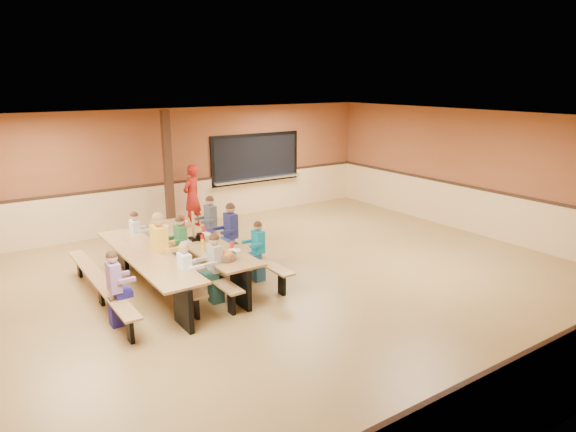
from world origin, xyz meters
TOP-DOWN VIEW (x-y plane):
  - ground at (0.00, 0.00)m, footprint 12.00×12.00m
  - room_envelope at (0.00, 0.00)m, footprint 12.04×10.04m
  - kitchen_pass_through at (2.60, 4.96)m, footprint 2.78×0.28m
  - structural_post at (-0.20, 4.40)m, footprint 0.18×0.18m
  - cafeteria_table_main at (-0.86, 1.23)m, footprint 1.91×3.70m
  - cafeteria_table_second at (-1.97, 1.05)m, footprint 1.91×3.70m
  - seated_child_white_left at (-1.69, 0.04)m, footprint 0.34×0.28m
  - seated_adult_yellow at (-1.69, 1.14)m, footprint 0.46×0.38m
  - seated_child_grey_left at (-1.69, 2.51)m, footprint 0.33×0.27m
  - seated_child_teal_right at (-0.04, 0.48)m, footprint 0.34×0.28m
  - seated_child_navy_right at (-0.04, 1.55)m, footprint 0.40×0.33m
  - seated_child_char_right at (-0.04, 2.49)m, footprint 0.39×0.32m
  - seated_child_purple_sec at (-2.79, 0.14)m, footprint 0.36×0.30m
  - seated_child_green_sec at (-1.14, 1.51)m, footprint 0.36×0.29m
  - seated_child_tan_sec at (-1.14, 0.05)m, footprint 0.37×0.30m
  - standing_woman at (0.45, 4.55)m, footprint 0.71×0.63m
  - punch_pitcher at (-0.79, 2.30)m, footprint 0.16×0.16m
  - chip_bowl at (-0.96, -0.02)m, footprint 0.32×0.32m
  - napkin_dispenser at (-0.85, 1.25)m, footprint 0.10×0.14m
  - condiment_mustard at (-1.03, 0.76)m, footprint 0.06×0.06m
  - condiment_ketchup at (-0.91, 1.03)m, footprint 0.06×0.06m
  - table_paddle at (-0.95, 1.31)m, footprint 0.16×0.16m
  - place_settings at (-0.86, 1.23)m, footprint 0.65×3.30m

SIDE VIEW (x-z plane):
  - ground at x=0.00m, z-range 0.00..0.00m
  - cafeteria_table_main at x=-0.86m, z-range 0.16..0.90m
  - cafeteria_table_second at x=-1.97m, z-range 0.16..0.90m
  - seated_child_grey_left at x=-1.69m, z-range 0.00..1.13m
  - seated_child_teal_right at x=-0.04m, z-range 0.00..1.14m
  - seated_child_white_left at x=-1.69m, z-range 0.00..1.15m
  - seated_child_green_sec at x=-1.14m, z-range 0.00..1.18m
  - seated_child_purple_sec at x=-2.79m, z-range 0.00..1.20m
  - seated_child_tan_sec at x=-1.14m, z-range 0.00..1.20m
  - seated_child_char_right at x=-0.04m, z-range 0.00..1.24m
  - seated_child_navy_right at x=-0.04m, z-range 0.00..1.27m
  - room_envelope at x=0.00m, z-range -0.82..2.20m
  - seated_adult_yellow at x=-1.69m, z-range 0.00..1.40m
  - place_settings at x=-0.86m, z-range 0.74..0.85m
  - napkin_dispenser at x=-0.85m, z-range 0.74..0.87m
  - standing_woman at x=0.45m, z-range 0.00..1.62m
  - chip_bowl at x=-0.96m, z-range 0.74..0.89m
  - condiment_mustard at x=-1.03m, z-range 0.74..0.91m
  - condiment_ketchup at x=-0.91m, z-range 0.74..0.91m
  - punch_pitcher at x=-0.79m, z-range 0.74..0.96m
  - table_paddle at x=-0.95m, z-range 0.60..1.16m
  - kitchen_pass_through at x=2.60m, z-range 0.80..2.18m
  - structural_post at x=-0.20m, z-range 0.00..3.00m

